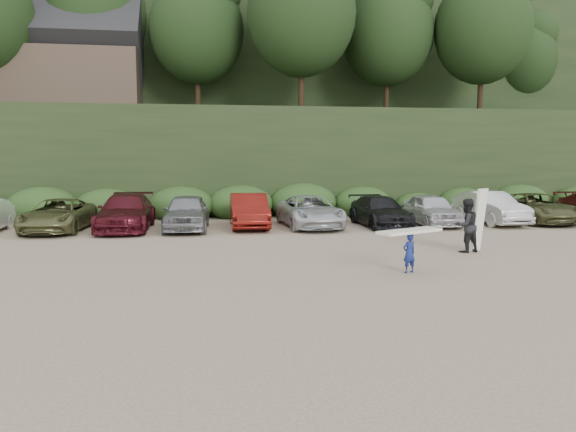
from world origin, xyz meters
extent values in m
plane|color=tan|center=(0.00, 0.00, 0.00)|extent=(120.00, 120.00, 0.00)
cube|color=black|center=(0.00, 22.00, 3.00)|extent=(80.00, 14.00, 6.00)
cube|color=black|center=(0.00, 40.00, 8.00)|extent=(90.00, 30.00, 16.00)
ellipsoid|color=black|center=(0.00, 22.00, 11.00)|extent=(66.00, 12.00, 10.00)
cube|color=#2B491E|center=(-0.55, 14.50, 0.60)|extent=(46.20, 2.00, 1.20)
cube|color=brown|center=(-12.00, 24.00, 8.00)|extent=(8.00, 6.00, 4.00)
imported|color=brown|center=(-10.49, 10.32, 0.71)|extent=(2.73, 5.27, 1.42)
imported|color=#4D111A|center=(-7.59, 10.31, 0.80)|extent=(2.39, 5.55, 1.59)
imported|color=gray|center=(-4.92, 9.84, 0.80)|extent=(2.16, 4.81, 1.60)
imported|color=maroon|center=(-2.09, 10.24, 0.78)|extent=(1.80, 4.80, 1.56)
imported|color=silver|center=(0.72, 9.93, 0.73)|extent=(2.64, 5.34, 1.46)
imported|color=black|center=(4.05, 9.74, 0.70)|extent=(2.09, 4.88, 1.40)
imported|color=silver|center=(6.58, 9.67, 0.75)|extent=(1.94, 4.49, 1.51)
imported|color=silver|center=(9.64, 9.76, 0.78)|extent=(1.94, 4.85, 1.57)
imported|color=brown|center=(12.16, 9.86, 0.72)|extent=(2.53, 5.25, 1.44)
imported|color=navy|center=(1.44, -0.54, 0.56)|extent=(0.47, 0.38, 1.13)
cube|color=white|center=(1.44, -0.54, 1.20)|extent=(2.12, 1.38, 0.08)
imported|color=black|center=(4.65, 2.39, 0.93)|extent=(1.05, 0.91, 1.86)
cube|color=white|center=(5.19, 2.53, 1.10)|extent=(0.68, 0.61, 2.19)
camera|label=1|loc=(-4.53, -15.47, 3.33)|focal=35.00mm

